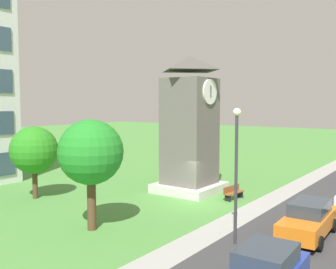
{
  "coord_description": "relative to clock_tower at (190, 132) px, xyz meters",
  "views": [
    {
      "loc": [
        -20.27,
        -12.59,
        6.27
      ],
      "look_at": [
        1.23,
        3.13,
        4.13
      ],
      "focal_mm": 40.96,
      "sensor_mm": 36.0,
      "label": 1
    }
  ],
  "objects": [
    {
      "name": "ground_plane",
      "position": [
        -2.46,
        -2.13,
        -4.26
      ],
      "size": [
        160.0,
        160.0,
        0.0
      ],
      "primitive_type": "plane",
      "color": "#4C893D"
    },
    {
      "name": "street_asphalt",
      "position": [
        -2.46,
        -10.03,
        -4.26
      ],
      "size": [
        120.0,
        7.2,
        0.01
      ],
      "primitive_type": "cube",
      "color": "#38383A",
      "rests_on": "ground"
    },
    {
      "name": "kerb_strip",
      "position": [
        -2.46,
        -5.63,
        -4.26
      ],
      "size": [
        120.0,
        1.6,
        0.01
      ],
      "primitive_type": "cube",
      "color": "#9E9E99",
      "rests_on": "ground"
    },
    {
      "name": "clock_tower",
      "position": [
        0.0,
        0.0,
        0.0
      ],
      "size": [
        4.21,
        4.21,
        9.6
      ],
      "color": "#605B56",
      "rests_on": "ground"
    },
    {
      "name": "park_bench",
      "position": [
        -0.19,
        -3.56,
        -3.8
      ],
      "size": [
        1.85,
        0.7,
        0.88
      ],
      "color": "brown",
      "rests_on": "ground"
    },
    {
      "name": "street_lamp",
      "position": [
        -7.45,
        -7.27,
        -0.5
      ],
      "size": [
        0.36,
        0.36,
        6.08
      ],
      "color": "#333338",
      "rests_on": "ground"
    },
    {
      "name": "tree_streetside",
      "position": [
        -9.91,
        -0.63,
        -0.39
      ],
      "size": [
        3.23,
        3.23,
        5.52
      ],
      "color": "#513823",
      "rests_on": "ground"
    },
    {
      "name": "tree_near_tower",
      "position": [
        -7.75,
        7.16,
        -1.04
      ],
      "size": [
        3.12,
        3.12,
        4.79
      ],
      "color": "#513823",
      "rests_on": "ground"
    },
    {
      "name": "parked_car_orange",
      "position": [
        -4.62,
        -9.66,
        -3.4
      ],
      "size": [
        4.83,
        2.05,
        1.69
      ],
      "color": "orange",
      "rests_on": "ground"
    }
  ]
}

